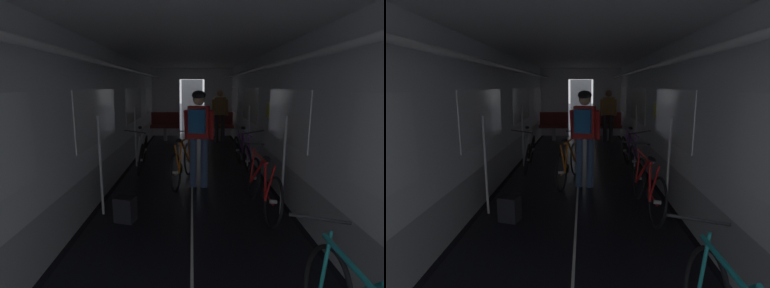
{
  "view_description": "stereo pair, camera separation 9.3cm",
  "coord_description": "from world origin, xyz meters",
  "views": [
    {
      "loc": [
        -0.0,
        -1.89,
        1.8
      ],
      "look_at": [
        0.0,
        3.35,
        0.78
      ],
      "focal_mm": 27.79,
      "sensor_mm": 36.0,
      "label": 1
    },
    {
      "loc": [
        0.09,
        -1.89,
        1.8
      ],
      "look_at": [
        0.0,
        3.35,
        0.78
      ],
      "focal_mm": 27.79,
      "sensor_mm": 36.0,
      "label": 2
    }
  ],
  "objects": [
    {
      "name": "train_car_shell",
      "position": [
        -0.0,
        3.6,
        1.7
      ],
      "size": [
        3.14,
        12.34,
        2.57
      ],
      "color": "black",
      "rests_on": "ground"
    },
    {
      "name": "bench_seat_far_left",
      "position": [
        -0.9,
        8.07,
        0.57
      ],
      "size": [
        0.98,
        0.51,
        0.95
      ],
      "color": "gray",
      "rests_on": "ground"
    },
    {
      "name": "bench_seat_far_right",
      "position": [
        0.9,
        8.07,
        0.57
      ],
      "size": [
        0.98,
        0.51,
        0.95
      ],
      "color": "gray",
      "rests_on": "ground"
    },
    {
      "name": "bicycle_red",
      "position": [
        1.02,
        2.23,
        0.38
      ],
      "size": [
        0.44,
        1.69,
        0.95
      ],
      "color": "black",
      "rests_on": "ground"
    },
    {
      "name": "bicycle_purple",
      "position": [
        1.1,
        4.4,
        0.38
      ],
      "size": [
        0.44,
        1.69,
        0.96
      ],
      "color": "black",
      "rests_on": "ground"
    },
    {
      "name": "bicycle_silver",
      "position": [
        -1.09,
        4.48,
        0.38
      ],
      "size": [
        0.44,
        1.7,
        0.96
      ],
      "color": "black",
      "rests_on": "ground"
    },
    {
      "name": "person_cyclist_aisle",
      "position": [
        0.11,
        3.26,
        1.07
      ],
      "size": [
        0.56,
        0.44,
        1.73
      ],
      "color": "#384C75",
      "rests_on": "ground"
    },
    {
      "name": "bicycle_orange_in_aisle",
      "position": [
        -0.18,
        3.52,
        0.38
      ],
      "size": [
        0.57,
        1.67,
        0.94
      ],
      "color": "black",
      "rests_on": "ground"
    },
    {
      "name": "person_standing_near_bench",
      "position": [
        0.9,
        7.7,
        0.98
      ],
      "size": [
        0.53,
        0.23,
        1.69
      ],
      "color": "#2D2D33",
      "rests_on": "ground"
    },
    {
      "name": "backpack_on_floor",
      "position": [
        -0.9,
        1.87,
        0.17
      ],
      "size": [
        0.3,
        0.26,
        0.34
      ],
      "primitive_type": "cube",
      "rotation": [
        0.0,
        0.0,
        -0.27
      ],
      "color": "black",
      "rests_on": "ground"
    }
  ]
}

